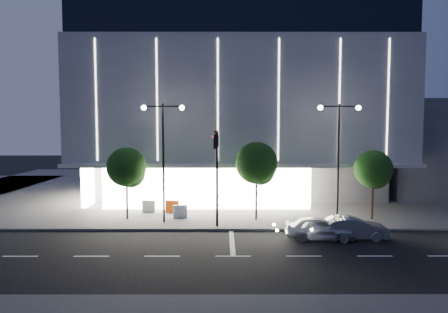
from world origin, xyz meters
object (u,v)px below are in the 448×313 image
at_px(car_second, 353,228).
at_px(barrier_b, 149,206).
at_px(street_lamp_west, 163,145).
at_px(tree_mid, 257,165).
at_px(tree_right, 373,171).
at_px(barrier_a, 172,207).
at_px(street_lamp_east, 339,145).
at_px(traffic_mast, 217,160).
at_px(car_lead, 319,228).
at_px(tree_left, 127,169).
at_px(barrier_d, 180,211).

height_order(car_second, barrier_b, car_second).
height_order(street_lamp_west, car_second, street_lamp_west).
xyz_separation_m(tree_mid, tree_right, (9.00, -0.00, -0.45)).
bearing_deg(barrier_a, barrier_b, -179.07).
relative_size(street_lamp_east, tree_right, 1.63).
bearing_deg(traffic_mast, street_lamp_east, 16.48).
relative_size(barrier_a, barrier_b, 1.00).
distance_m(traffic_mast, street_lamp_east, 9.43).
bearing_deg(traffic_mast, car_lead, -12.68).
xyz_separation_m(traffic_mast, tree_left, (-6.97, 3.68, -0.99)).
bearing_deg(tree_right, barrier_a, 171.35).
relative_size(street_lamp_east, barrier_b, 8.18).
xyz_separation_m(traffic_mast, car_lead, (6.67, -1.50, -4.28)).
height_order(tree_mid, barrier_b, tree_mid).
height_order(tree_left, barrier_d, tree_left).
xyz_separation_m(tree_left, barrier_a, (3.15, 2.41, -3.38)).
height_order(traffic_mast, car_lead, traffic_mast).
xyz_separation_m(car_second, barrier_d, (-11.80, 5.54, -0.09)).
relative_size(street_lamp_west, car_second, 2.01).
bearing_deg(barrier_a, tree_mid, -17.19).
bearing_deg(traffic_mast, tree_mid, 50.58).
xyz_separation_m(car_lead, barrier_a, (-10.49, 7.59, -0.09)).
bearing_deg(tree_mid, tree_right, -0.00).
distance_m(car_lead, car_second, 2.18).
xyz_separation_m(car_second, barrier_b, (-14.63, 7.54, -0.09)).
distance_m(street_lamp_east, tree_left, 16.12).
bearing_deg(tree_mid, traffic_mast, -129.42).
height_order(street_lamp_west, barrier_b, street_lamp_west).
relative_size(traffic_mast, barrier_a, 6.43).
bearing_deg(tree_left, car_lead, -20.80).
bearing_deg(street_lamp_east, car_second, -92.16).
height_order(street_lamp_east, tree_right, street_lamp_east).
bearing_deg(barrier_b, tree_mid, -5.16).
height_order(car_second, barrier_a, car_second).
bearing_deg(street_lamp_east, tree_right, 18.63).
bearing_deg(tree_mid, street_lamp_east, -9.69).
xyz_separation_m(street_lamp_east, tree_left, (-15.97, 1.02, -1.92)).
height_order(street_lamp_west, car_lead, street_lamp_west).
height_order(traffic_mast, street_lamp_west, street_lamp_west).
distance_m(tree_right, barrier_b, 18.27).
xyz_separation_m(street_lamp_west, car_lead, (10.66, -4.16, -5.21)).
bearing_deg(tree_mid, barrier_b, 164.44).
height_order(tree_mid, tree_right, tree_mid).
height_order(tree_left, car_lead, tree_left).
xyz_separation_m(traffic_mast, tree_mid, (3.03, 3.68, -0.69)).
relative_size(traffic_mast, tree_mid, 1.15).
distance_m(tree_mid, barrier_b, 9.86).
distance_m(street_lamp_west, barrier_b, 6.59).
distance_m(traffic_mast, barrier_b, 9.50).
xyz_separation_m(tree_left, barrier_b, (1.19, 2.45, -3.38)).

